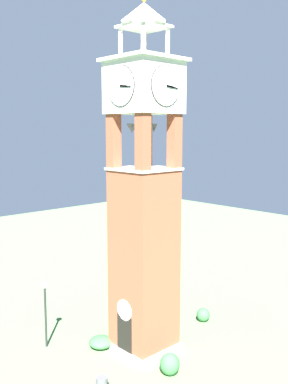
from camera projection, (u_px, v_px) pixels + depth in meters
name	position (u px, v px, depth m)	size (l,w,h in m)	color
ground	(144.00, 348.00, 23.65)	(80.00, 80.00, 0.00)	#517547
clock_tower	(144.00, 209.00, 22.58)	(3.34, 3.34, 18.10)	brown
lamp_post	(45.00, 302.00, 23.45)	(0.36, 0.36, 3.66)	black
shrub_near_entry	(170.00, 364.00, 20.98)	(0.96, 0.96, 1.08)	#336638
shrub_left_of_tower	(203.00, 315.00, 26.89)	(0.81, 0.81, 0.83)	#336638
shrub_behind_bench	(101.00, 342.00, 23.65)	(1.28, 1.28, 0.60)	#336638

